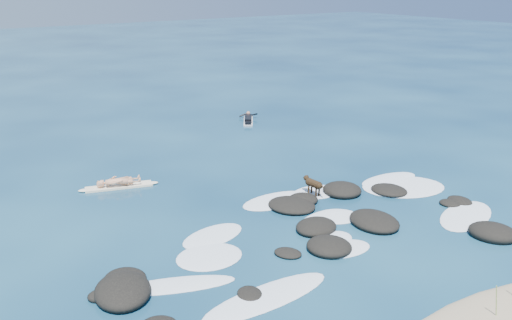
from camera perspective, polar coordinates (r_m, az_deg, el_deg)
ground at (r=18.95m, az=3.95°, el=-6.32°), size 160.00×160.00×0.00m
reef_rocks at (r=18.23m, az=5.84°, el=-7.02°), size 13.81×7.38×0.58m
breaking_foam at (r=19.38m, az=7.49°, el=-5.84°), size 14.27×6.65×0.12m
standing_surfer_rig at (r=22.34m, az=-13.67°, el=-1.08°), size 2.98×1.21×1.72m
paddling_surfer_rig at (r=31.74m, az=-0.78°, el=4.10°), size 1.73×2.18×0.42m
dog at (r=21.09m, az=5.71°, el=-2.35°), size 0.32×1.16×0.73m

